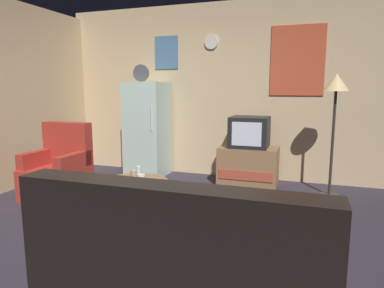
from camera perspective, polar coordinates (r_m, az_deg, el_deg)
The scene contains 13 objects.
ground_plane at distance 3.51m, azimuth -6.18°, elevation -14.37°, with size 12.00×12.00×0.00m, color #2D2833.
wall_with_art at distance 5.53m, azimuth 4.57°, elevation 8.75°, with size 5.20×0.12×2.71m.
fridge at distance 5.59m, azimuth -7.42°, elevation 2.46°, with size 0.60×0.62×1.77m.
tv_stand at distance 5.11m, azimuth 9.33°, elevation -3.61°, with size 0.84×0.53×0.56m.
crt_tv at distance 5.02m, azimuth 9.53°, elevation 1.98°, with size 0.54×0.51×0.44m.
standing_lamp at distance 4.75m, azimuth 22.77°, elevation 7.96°, with size 0.32×0.32×1.59m.
coffee_table at distance 3.70m, azimuth -9.56°, elevation -9.47°, with size 0.72×0.72×0.45m.
wine_glass at distance 3.66m, azimuth -8.85°, elevation -4.80°, with size 0.05×0.05×0.15m, color silver.
mug_ceramic_white at distance 3.56m, azimuth -8.43°, elevation -5.70°, with size 0.08×0.08×0.09m, color silver.
mug_ceramic_tan at distance 3.74m, azimuth -9.61°, elevation -4.99°, with size 0.08×0.08×0.09m, color tan.
remote_control at distance 3.68m, azimuth -10.61°, elevation -5.81°, with size 0.15×0.04×0.02m, color black.
armchair at distance 4.80m, azimuth -21.25°, elevation -4.24°, with size 0.68×0.68×0.96m.
couch at distance 2.18m, azimuth -1.64°, elevation -20.73°, with size 1.70×0.80×0.92m.
Camera 1 is at (1.39, -2.91, 1.40)m, focal length 32.12 mm.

